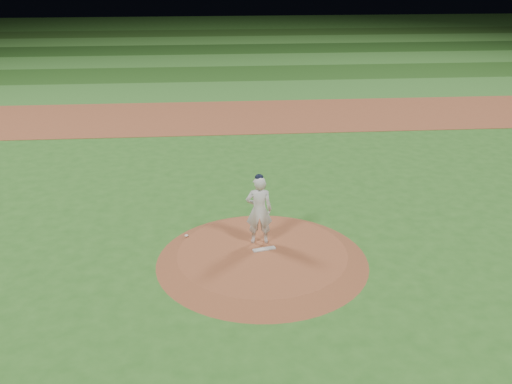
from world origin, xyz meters
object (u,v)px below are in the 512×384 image
object	(u,v)px
pitchers_mound	(262,256)
pitcher_on_mound	(259,210)
pitching_rubber	(264,249)
rosin_bag	(186,236)

from	to	relation	value
pitchers_mound	pitcher_on_mound	xyz separation A→B (m)	(-0.04, 0.56, 1.08)
pitching_rubber	rosin_bag	xyz separation A→B (m)	(-2.05, 0.91, 0.01)
pitching_rubber	pitcher_on_mound	size ratio (longest dim) A/B	0.31
pitching_rubber	pitcher_on_mound	xyz separation A→B (m)	(-0.10, 0.43, 0.94)
rosin_bag	pitcher_on_mound	world-z (taller)	pitcher_on_mound
pitchers_mound	rosin_bag	distance (m)	2.25
rosin_bag	pitcher_on_mound	distance (m)	2.21
pitchers_mound	pitching_rubber	distance (m)	0.20
pitchers_mound	pitcher_on_mound	size ratio (longest dim) A/B	2.82
pitching_rubber	rosin_bag	bearing A→B (deg)	141.92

